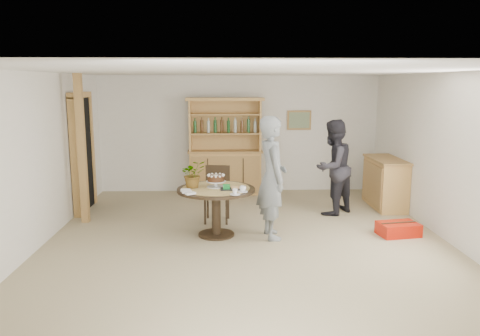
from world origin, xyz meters
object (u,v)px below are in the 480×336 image
dining_table (216,198)px  red_suitcase (398,229)px  adult_person (333,167)px  sideboard (385,183)px  hutch (225,162)px  teen_boy (272,178)px  dining_chair (217,190)px

dining_table → red_suitcase: bearing=-2.0°
adult_person → red_suitcase: 1.66m
sideboard → red_suitcase: (-0.37, -1.70, -0.37)m
hutch → teen_boy: bearing=-76.8°
hutch → red_suitcase: (2.67, -2.94, -0.59)m
hutch → teen_boy: (0.69, -2.94, 0.24)m
sideboard → red_suitcase: 1.78m
sideboard → adult_person: size_ratio=0.74×
hutch → red_suitcase: size_ratio=3.10×
hutch → dining_chair: 2.02m
sideboard → dining_chair: size_ratio=1.33×
sideboard → dining_chair: dining_chair is taller
teen_boy → red_suitcase: (1.98, -0.00, -0.83)m
teen_boy → dining_table: bearing=74.8°
dining_chair → adult_person: size_ratio=0.55×
sideboard → dining_chair: (-3.19, -0.77, 0.06)m
hutch → dining_table: size_ratio=1.70×
hutch → dining_chair: size_ratio=2.16×
sideboard → adult_person: bearing=-159.0°
hutch → red_suitcase: 4.02m
sideboard → dining_table: 3.58m
teen_boy → adult_person: bearing=-52.4°
dining_table → dining_chair: bearing=89.5°
dining_table → sideboard: bearing=26.6°
adult_person → red_suitcase: adult_person is taller
dining_chair → red_suitcase: 3.01m
dining_chair → adult_person: adult_person is taller
hutch → red_suitcase: hutch is taller
hutch → dining_chair: bearing=-94.3°
hutch → sideboard: (3.04, -1.24, -0.22)m
adult_person → red_suitcase: bearing=79.0°
dining_chair → adult_person: (2.07, 0.34, 0.32)m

